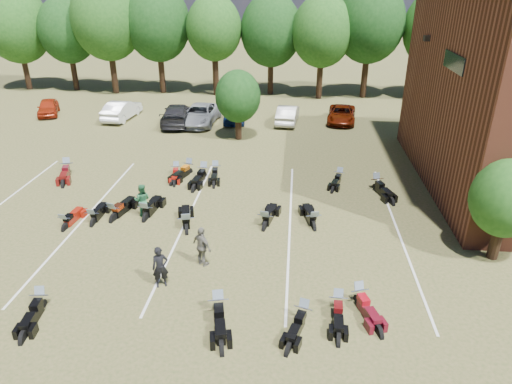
# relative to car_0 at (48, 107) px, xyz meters

# --- Properties ---
(ground) EXTENTS (160.00, 160.00, 0.00)m
(ground) POSITION_rel_car_0_xyz_m (18.88, -20.36, -0.65)
(ground) COLOR brown
(ground) RESTS_ON ground
(car_0) EXTENTS (2.87, 4.13, 1.31)m
(car_0) POSITION_rel_car_0_xyz_m (0.00, 0.00, 0.00)
(car_0) COLOR maroon
(car_0) RESTS_ON ground
(car_1) EXTENTS (2.03, 4.76, 1.53)m
(car_1) POSITION_rel_car_0_xyz_m (6.69, -0.66, 0.11)
(car_1) COLOR silver
(car_1) RESTS_ON ground
(car_2) EXTENTS (2.82, 5.56, 1.50)m
(car_2) POSITION_rel_car_0_xyz_m (13.38, -1.42, 0.10)
(car_2) COLOR gray
(car_2) RESTS_ON ground
(car_3) EXTENTS (2.75, 5.64, 1.58)m
(car_3) POSITION_rel_car_0_xyz_m (11.61, -1.62, 0.14)
(car_3) COLOR black
(car_3) RESTS_ON ground
(car_4) EXTENTS (1.78, 4.23, 1.43)m
(car_4) POSITION_rel_car_0_xyz_m (16.11, -0.56, 0.06)
(car_4) COLOR #0B1F50
(car_4) RESTS_ON ground
(car_5) EXTENTS (1.88, 4.47, 1.43)m
(car_5) POSITION_rel_car_0_xyz_m (20.32, -0.56, 0.06)
(car_5) COLOR #B2B2AD
(car_5) RESTS_ON ground
(car_6) EXTENTS (2.63, 4.81, 1.28)m
(car_6) POSITION_rel_car_0_xyz_m (24.65, 0.05, -0.01)
(car_6) COLOR #531404
(car_6) RESTS_ON ground
(car_7) EXTENTS (3.02, 5.53, 1.52)m
(car_7) POSITION_rel_car_0_xyz_m (32.63, -0.73, 0.11)
(car_7) COLOR #37363B
(car_7) RESTS_ON ground
(person_black) EXTENTS (0.72, 0.61, 1.67)m
(person_black) POSITION_rel_car_0_xyz_m (16.12, -22.47, 0.18)
(person_black) COLOR black
(person_black) RESTS_ON ground
(person_green) EXTENTS (0.85, 0.68, 1.67)m
(person_green) POSITION_rel_car_0_xyz_m (13.68, -17.01, 0.18)
(person_green) COLOR #27693E
(person_green) RESTS_ON ground
(person_grey) EXTENTS (1.06, 0.97, 1.74)m
(person_grey) POSITION_rel_car_0_xyz_m (17.42, -20.97, 0.22)
(person_grey) COLOR #615E53
(person_grey) RESTS_ON ground
(motorcycle_2) EXTENTS (0.96, 2.23, 1.20)m
(motorcycle_2) POSITION_rel_car_0_xyz_m (12.24, -24.15, -0.65)
(motorcycle_2) COLOR black
(motorcycle_2) RESTS_ON ground
(motorcycle_3) EXTENTS (1.23, 2.45, 1.31)m
(motorcycle_3) POSITION_rel_car_0_xyz_m (18.55, -23.91, -0.65)
(motorcycle_3) COLOR black
(motorcycle_3) RESTS_ON ground
(motorcycle_4) EXTENTS (1.26, 2.20, 1.17)m
(motorcycle_4) POSITION_rel_car_0_xyz_m (21.46, -23.99, -0.65)
(motorcycle_4) COLOR black
(motorcycle_4) RESTS_ON ground
(motorcycle_5) EXTENTS (0.78, 2.15, 1.18)m
(motorcycle_5) POSITION_rel_car_0_xyz_m (22.68, -23.35, -0.65)
(motorcycle_5) COLOR black
(motorcycle_5) RESTS_ON ground
(motorcycle_6) EXTENTS (1.34, 2.30, 1.22)m
(motorcycle_6) POSITION_rel_car_0_xyz_m (23.46, -22.89, -0.65)
(motorcycle_6) COLOR #4E0B15
(motorcycle_6) RESTS_ON ground
(motorcycle_7) EXTENTS (0.85, 2.16, 1.18)m
(motorcycle_7) POSITION_rel_car_0_xyz_m (10.45, -18.65, -0.65)
(motorcycle_7) COLOR maroon
(motorcycle_7) RESTS_ON ground
(motorcycle_8) EXTENTS (1.34, 2.58, 1.37)m
(motorcycle_8) POSITION_rel_car_0_xyz_m (12.39, -17.60, -0.65)
(motorcycle_8) COLOR black
(motorcycle_8) RESTS_ON ground
(motorcycle_9) EXTENTS (0.69, 2.16, 1.20)m
(motorcycle_9) POSITION_rel_car_0_xyz_m (11.56, -18.10, -0.65)
(motorcycle_9) COLOR black
(motorcycle_9) RESTS_ON ground
(motorcycle_10) EXTENTS (1.04, 2.49, 1.35)m
(motorcycle_10) POSITION_rel_car_0_xyz_m (13.91, -17.40, -0.65)
(motorcycle_10) COLOR black
(motorcycle_10) RESTS_ON ground
(motorcycle_11) EXTENTS (1.36, 2.61, 1.39)m
(motorcycle_11) POSITION_rel_car_0_xyz_m (16.14, -18.37, -0.65)
(motorcycle_11) COLOR black
(motorcycle_11) RESTS_ON ground
(motorcycle_12) EXTENTS (1.24, 2.52, 1.35)m
(motorcycle_12) POSITION_rel_car_0_xyz_m (19.72, -17.74, -0.65)
(motorcycle_12) COLOR black
(motorcycle_12) RESTS_ON ground
(motorcycle_13) EXTENTS (1.26, 2.45, 1.30)m
(motorcycle_13) POSITION_rel_car_0_xyz_m (21.98, -17.52, -0.65)
(motorcycle_13) COLOR black
(motorcycle_13) RESTS_ON ground
(motorcycle_14) EXTENTS (1.50, 2.62, 1.39)m
(motorcycle_14) POSITION_rel_car_0_xyz_m (7.54, -12.30, -0.65)
(motorcycle_14) COLOR #510C0B
(motorcycle_14) RESTS_ON ground
(motorcycle_15) EXTENTS (0.99, 2.15, 1.15)m
(motorcycle_15) POSITION_rel_car_0_xyz_m (14.05, -11.90, -0.65)
(motorcycle_15) COLOR maroon
(motorcycle_15) RESTS_ON ground
(motorcycle_16) EXTENTS (0.95, 2.30, 1.25)m
(motorcycle_16) POSITION_rel_car_0_xyz_m (16.36, -11.75, -0.65)
(motorcycle_16) COLOR black
(motorcycle_16) RESTS_ON ground
(motorcycle_17) EXTENTS (1.47, 2.47, 1.31)m
(motorcycle_17) POSITION_rel_car_0_xyz_m (14.72, -11.60, -0.65)
(motorcycle_17) COLOR black
(motorcycle_17) RESTS_ON ground
(motorcycle_18) EXTENTS (1.06, 2.53, 1.37)m
(motorcycle_18) POSITION_rel_car_0_xyz_m (15.74, -12.19, -0.65)
(motorcycle_18) COLOR black
(motorcycle_18) RESTS_ON ground
(motorcycle_19) EXTENTS (1.25, 2.19, 1.17)m
(motorcycle_19) POSITION_rel_car_0_xyz_m (23.58, -11.98, -0.65)
(motorcycle_19) COLOR black
(motorcycle_19) RESTS_ON ground
(motorcycle_20) EXTENTS (1.48, 2.52, 1.34)m
(motorcycle_20) POSITION_rel_car_0_xyz_m (25.54, -12.96, -0.65)
(motorcycle_20) COLOR black
(motorcycle_20) RESTS_ON ground
(tree_line) EXTENTS (56.00, 6.00, 9.79)m
(tree_line) POSITION_rel_car_0_xyz_m (17.88, 8.64, 5.66)
(tree_line) COLOR black
(tree_line) RESTS_ON ground
(young_tree_near_building) EXTENTS (2.80, 2.80, 4.16)m
(young_tree_near_building) POSITION_rel_car_0_xyz_m (29.38, -19.36, 2.10)
(young_tree_near_building) COLOR black
(young_tree_near_building) RESTS_ON ground
(young_tree_midfield) EXTENTS (3.20, 3.20, 4.70)m
(young_tree_midfield) POSITION_rel_car_0_xyz_m (16.88, -4.86, 2.44)
(young_tree_midfield) COLOR black
(young_tree_midfield) RESTS_ON ground
(parking_lines) EXTENTS (20.10, 14.00, 0.01)m
(parking_lines) POSITION_rel_car_0_xyz_m (15.88, -17.36, -0.65)
(parking_lines) COLOR silver
(parking_lines) RESTS_ON ground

